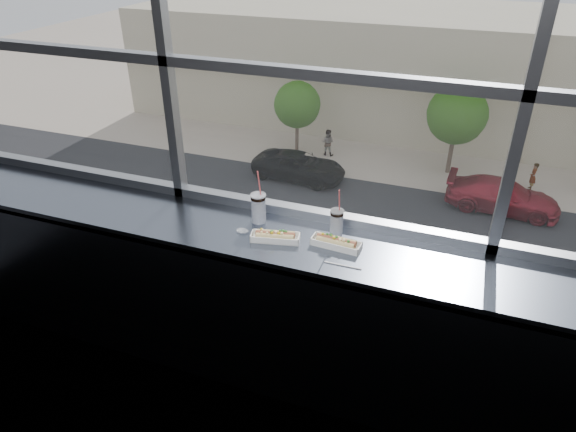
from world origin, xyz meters
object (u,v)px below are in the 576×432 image
(car_near_c, at_px, (405,261))
(hotdog_tray_right, at_px, (336,242))
(wrapper, at_px, (242,231))
(pedestrian_c, at_px, (534,174))
(car_far_a, at_px, (299,162))
(loose_straw, at_px, (343,265))
(soda_cup_right, at_px, (337,221))
(car_near_a, at_px, (147,210))
(pedestrian_a, at_px, (328,140))
(tree_left, at_px, (297,105))
(car_far_b, at_px, (504,191))
(soda_cup_left, at_px, (259,207))
(hotdog_tray_left, at_px, (275,236))
(tree_center, at_px, (457,115))

(car_near_c, bearing_deg, hotdog_tray_right, -179.90)
(wrapper, xyz_separation_m, pedestrian_c, (5.21, 27.55, -11.08))
(pedestrian_c, bearing_deg, car_far_a, -76.13)
(loose_straw, relative_size, car_far_a, 0.03)
(soda_cup_right, height_order, car_near_c, soda_cup_right)
(car_near_a, relative_size, pedestrian_a, 2.59)
(wrapper, distance_m, car_far_a, 27.84)
(car_far_a, distance_m, tree_left, 4.79)
(pedestrian_c, bearing_deg, loose_straw, -9.35)
(car_far_b, relative_size, tree_left, 1.42)
(car_near_a, height_order, pedestrian_c, pedestrian_c)
(soda_cup_left, relative_size, car_far_b, 0.05)
(wrapper, bearing_deg, pedestrian_a, 104.51)
(hotdog_tray_right, xyz_separation_m, wrapper, (-0.57, -0.04, -0.02))
(soda_cup_left, xyz_separation_m, car_far_b, (3.53, 24.16, -11.02))
(soda_cup_right, bearing_deg, tree_left, 109.57)
(hotdog_tray_left, xyz_separation_m, car_near_a, (-13.53, 16.32, -11.15))
(loose_straw, bearing_deg, wrapper, 168.62)
(soda_cup_left, xyz_separation_m, loose_straw, (0.61, -0.28, -0.10))
(wrapper, xyz_separation_m, car_far_b, (3.57, 24.31, -10.92))
(car_near_a, distance_m, pedestrian_c, 21.67)
(hotdog_tray_left, xyz_separation_m, tree_left, (-9.69, 28.32, -8.89))
(hotdog_tray_left, height_order, car_near_a, hotdog_tray_left)
(soda_cup_left, xyz_separation_m, tree_center, (0.44, 28.16, -8.46))
(tree_left, height_order, tree_center, tree_center)
(car_near_c, bearing_deg, pedestrian_c, -29.48)
(pedestrian_c, bearing_deg, hotdog_tray_right, -9.58)
(tree_center, bearing_deg, soda_cup_right, -89.89)
(car_near_c, xyz_separation_m, tree_center, (0.83, 12.00, 2.74))
(loose_straw, height_order, car_far_a, loose_straw)
(loose_straw, distance_m, tree_left, 31.46)
(car_near_c, bearing_deg, car_near_a, 86.86)
(soda_cup_right, bearing_deg, car_near_a, 130.63)
(wrapper, height_order, car_near_a, wrapper)
(hotdog_tray_right, xyz_separation_m, soda_cup_left, (-0.53, 0.11, 0.08))
(car_near_c, bearing_deg, loose_straw, -179.63)
(hotdog_tray_left, height_order, loose_straw, hotdog_tray_left)
(pedestrian_c, bearing_deg, car_near_c, -26.33)
(hotdog_tray_right, height_order, car_far_b, hotdog_tray_right)
(tree_left, bearing_deg, car_far_a, -68.91)
(hotdog_tray_right, height_order, soda_cup_right, soda_cup_right)
(soda_cup_left, bearing_deg, soda_cup_right, 2.28)
(soda_cup_right, bearing_deg, loose_straw, -67.84)
(hotdog_tray_left, distance_m, car_near_c, 19.76)
(hotdog_tray_right, xyz_separation_m, tree_center, (-0.09, 28.27, -8.38))
(tree_center, bearing_deg, soda_cup_left, -90.89)
(hotdog_tray_left, height_order, wrapper, hotdog_tray_left)
(pedestrian_a, bearing_deg, hotdog_tray_left, 104.91)
(pedestrian_c, relative_size, tree_center, 0.36)
(car_far_b, bearing_deg, wrapper, 174.20)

